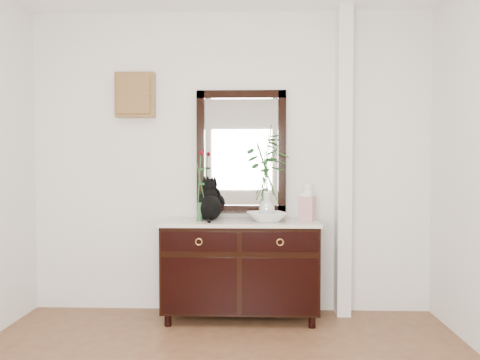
{
  "coord_description": "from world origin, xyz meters",
  "views": [
    {
      "loc": [
        0.23,
        -2.24,
        1.34
      ],
      "look_at": [
        0.1,
        1.63,
        1.2
      ],
      "focal_mm": 35.0,
      "sensor_mm": 36.0,
      "label": 1
    }
  ],
  "objects_px": {
    "sideboard": "(240,264)",
    "lotus_bowl": "(267,217)",
    "cat": "(209,199)",
    "ginger_jar": "(307,201)"
  },
  "relations": [
    {
      "from": "sideboard",
      "to": "ginger_jar",
      "type": "xyz_separation_m",
      "value": [
        0.57,
        0.02,
        0.54
      ]
    },
    {
      "from": "sideboard",
      "to": "cat",
      "type": "bearing_deg",
      "value": 170.22
    },
    {
      "from": "cat",
      "to": "lotus_bowl",
      "type": "height_order",
      "value": "cat"
    },
    {
      "from": "cat",
      "to": "lotus_bowl",
      "type": "bearing_deg",
      "value": -21.27
    },
    {
      "from": "lotus_bowl",
      "to": "ginger_jar",
      "type": "bearing_deg",
      "value": 10.73
    },
    {
      "from": "cat",
      "to": "ginger_jar",
      "type": "distance_m",
      "value": 0.84
    },
    {
      "from": "sideboard",
      "to": "lotus_bowl",
      "type": "relative_size",
      "value": 4.16
    },
    {
      "from": "sideboard",
      "to": "lotus_bowl",
      "type": "bearing_deg",
      "value": -11.97
    },
    {
      "from": "sideboard",
      "to": "ginger_jar",
      "type": "relative_size",
      "value": 3.99
    },
    {
      "from": "cat",
      "to": "ginger_jar",
      "type": "relative_size",
      "value": 1.07
    }
  ]
}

